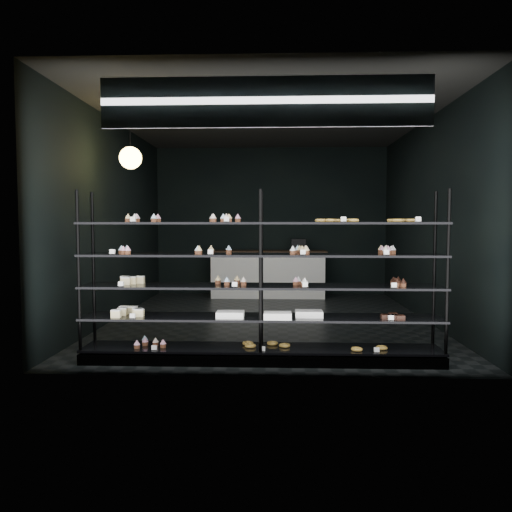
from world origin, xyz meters
The scene contains 5 objects.
room centered at (0.00, 0.00, 1.60)m, with size 5.01×6.01×3.20m.
display_shelf centered at (-0.09, -2.45, 0.63)m, with size 4.00×0.50×1.91m.
signage centered at (0.00, -2.93, 2.75)m, with size 3.30×0.05×0.50m.
pendant_lamp centered at (-1.90, -1.10, 2.45)m, with size 0.30×0.30×0.88m.
service_counter centered at (-0.05, 2.50, 0.50)m, with size 2.44×0.65×1.23m.
Camera 1 is at (0.10, -7.96, 1.54)m, focal length 35.00 mm.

